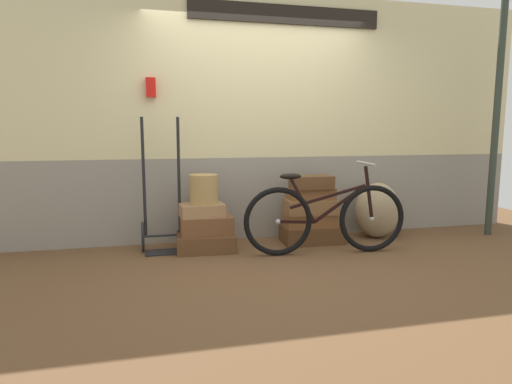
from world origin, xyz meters
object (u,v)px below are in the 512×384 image
luggage_trolley (163,222)px  suitcase_1 (206,224)px  wicker_basket (204,189)px  suitcase_4 (309,219)px  suitcase_7 (311,182)px  suitcase_6 (310,193)px  suitcase_5 (311,206)px  suitcase_0 (206,242)px  suitcase_2 (202,210)px  bicycle (325,218)px  burlap_sack (377,210)px  suitcase_3 (312,234)px

luggage_trolley → suitcase_1: bearing=-5.1°
luggage_trolley → wicker_basket: bearing=-8.2°
suitcase_4 → suitcase_7: (-0.00, -0.04, 0.43)m
suitcase_6 → suitcase_1: bearing=-176.6°
suitcase_5 → wicker_basket: size_ratio=1.85×
suitcase_5 → luggage_trolley: (-1.62, 0.06, -0.11)m
suitcase_6 → suitcase_0: bearing=-174.2°
suitcase_2 → bicycle: size_ratio=0.26×
suitcase_0 → burlap_sack: (2.04, 0.09, 0.24)m
suitcase_1 → suitcase_5: (1.17, -0.02, 0.14)m
suitcase_1 → suitcase_2: (-0.05, -0.04, 0.16)m
suitcase_2 → suitcase_5: suitcase_2 is taller
suitcase_5 → suitcase_6: 0.14m
suitcase_5 → suitcase_7: bearing=-95.2°
suitcase_5 → luggage_trolley: luggage_trolley is taller
luggage_trolley → suitcase_3: bearing=-1.1°
suitcase_0 → suitcase_5: 1.23m
suitcase_3 → wicker_basket: wicker_basket is taller
luggage_trolley → bicycle: (1.61, -0.50, 0.06)m
suitcase_4 → bicycle: bearing=-86.6°
suitcase_1 → burlap_sack: 2.03m
suitcase_6 → burlap_sack: size_ratio=0.79×
suitcase_7 → wicker_basket: bearing=-177.8°
burlap_sack → bicycle: size_ratio=0.38×
suitcase_6 → luggage_trolley: (-1.62, 0.03, -0.25)m
suitcase_0 → suitcase_1: suitcase_1 is taller
suitcase_3 → luggage_trolley: (-1.65, 0.03, 0.21)m
suitcase_3 → suitcase_6: 0.46m
wicker_basket → suitcase_7: bearing=-0.9°
suitcase_2 → suitcase_5: (1.22, 0.02, -0.02)m
suitcase_4 → suitcase_5: size_ratio=0.99×
burlap_sack → suitcase_4: bearing=-177.2°
suitcase_0 → luggage_trolley: (-0.43, 0.09, 0.22)m
suitcase_0 → suitcase_7: 1.32m
suitcase_2 → suitcase_4: 1.23m
suitcase_3 → luggage_trolley: bearing=-178.9°
suitcase_7 → luggage_trolley: 1.66m
suitcase_7 → burlap_sack: suitcase_7 is taller
suitcase_4 → suitcase_3: bearing=16.3°
suitcase_4 → luggage_trolley: (-1.61, 0.04, 0.04)m
suitcase_7 → wicker_basket: wicker_basket is taller
suitcase_0 → suitcase_6: suitcase_6 is taller
wicker_basket → suitcase_3: bearing=1.4°
suitcase_4 → suitcase_5: bearing=-72.8°
suitcase_0 → suitcase_3: 1.21m
bicycle → suitcase_0: bearing=160.6°
suitcase_2 → wicker_basket: size_ratio=1.47×
suitcase_2 → suitcase_4: (1.21, 0.04, -0.17)m
suitcase_3 → bicycle: (-0.04, -0.47, 0.27)m
suitcase_6 → luggage_trolley: luggage_trolley is taller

